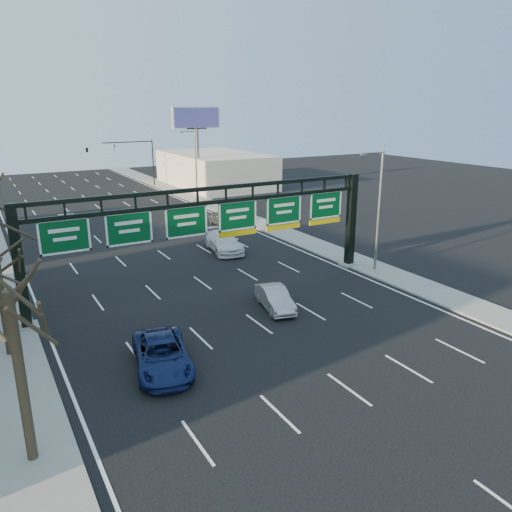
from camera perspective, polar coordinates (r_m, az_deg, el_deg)
ground at (r=27.60m, az=2.43°, el=-9.25°), size 160.00×160.00×0.00m
sidewalk_right at (r=50.01m, az=2.64°, el=2.88°), size 3.00×120.00×0.12m
lane_markings at (r=44.69m, az=-11.36°, el=0.78°), size 21.60×120.00×0.01m
sign_gantry at (r=32.76m, az=-4.72°, el=3.56°), size 24.60×1.20×7.20m
building_right_distant at (r=78.92m, az=-4.72°, el=9.81°), size 12.00×20.00×5.00m
tree_near at (r=17.53m, az=-26.98°, el=-0.45°), size 3.60×3.60×8.86m
streetlight_near at (r=37.93m, az=13.77°, el=5.66°), size 2.15×0.22×9.00m
streetlight_far at (r=66.50m, az=-6.99°, el=10.67°), size 2.15×0.22×9.00m
billboard_right at (r=71.77m, az=-6.80°, el=14.32°), size 7.00×0.50×12.00m
traffic_signal_mast at (r=78.52m, az=-16.06°, el=11.39°), size 10.16×0.54×7.00m
car_blue_suv at (r=24.62m, az=-10.69°, el=-11.03°), size 3.59×5.80×1.50m
car_silver_sedan at (r=30.98m, az=2.17°, el=-4.86°), size 2.30×4.34×1.36m
car_white_wagon at (r=43.15m, az=-3.70°, el=1.63°), size 3.24×5.98×1.65m
car_grey_far at (r=52.66m, az=-3.83°, el=4.29°), size 2.23×4.29×1.39m
car_silver_distant at (r=54.17m, az=-20.84°, el=3.61°), size 2.23×4.62×1.46m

